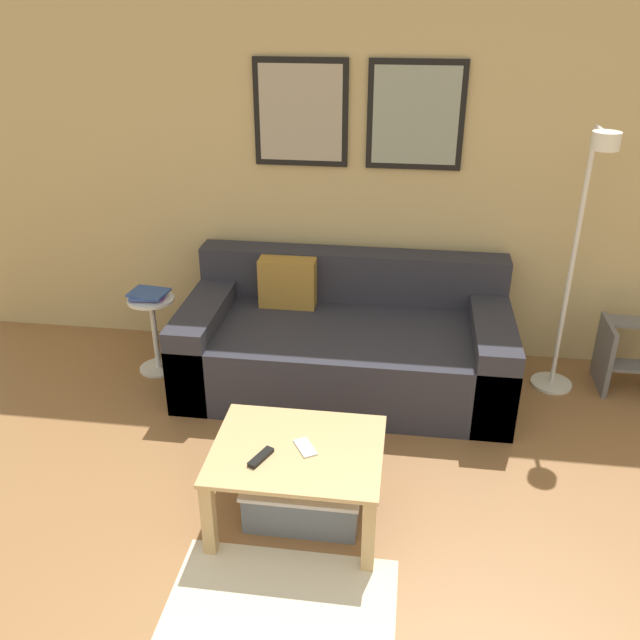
{
  "coord_description": "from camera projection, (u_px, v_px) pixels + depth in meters",
  "views": [
    {
      "loc": [
        0.29,
        -1.03,
        2.29
      ],
      "look_at": [
        -0.11,
        1.86,
        0.85
      ],
      "focal_mm": 38.0,
      "sensor_mm": 36.0,
      "label": 1
    }
  ],
  "objects": [
    {
      "name": "coffee_table",
      "position": [
        298.0,
        462.0,
        3.11
      ],
      "size": [
        0.78,
        0.63,
        0.4
      ],
      "color": "tan",
      "rests_on": "ground_plane"
    },
    {
      "name": "wall_back",
      "position": [
        367.0,
        164.0,
        4.26
      ],
      "size": [
        5.6,
        0.09,
        2.55
      ],
      "color": "tan",
      "rests_on": "ground_plane"
    },
    {
      "name": "couch",
      "position": [
        345.0,
        344.0,
        4.26
      ],
      "size": [
        2.0,
        1.0,
        0.75
      ],
      "color": "#2D2D38",
      "rests_on": "ground_plane"
    },
    {
      "name": "step_stool",
      "position": [
        635.0,
        354.0,
        4.2
      ],
      "size": [
        0.39,
        0.34,
        0.44
      ],
      "color": "slate",
      "rests_on": "ground_plane"
    },
    {
      "name": "side_table",
      "position": [
        154.0,
        328.0,
        4.37
      ],
      "size": [
        0.29,
        0.29,
        0.52
      ],
      "color": "white",
      "rests_on": "ground_plane"
    },
    {
      "name": "cell_phone",
      "position": [
        305.0,
        447.0,
        3.08
      ],
      "size": [
        0.13,
        0.15,
        0.01
      ],
      "primitive_type": "cube",
      "rotation": [
        0.0,
        0.0,
        0.53
      ],
      "color": "silver",
      "rests_on": "coffee_table"
    },
    {
      "name": "floor_lamp",
      "position": [
        579.0,
        253.0,
        3.83
      ],
      "size": [
        0.25,
        0.43,
        1.63
      ],
      "color": "white",
      "rests_on": "ground_plane"
    },
    {
      "name": "remote_control",
      "position": [
        261.0,
        457.0,
        3.01
      ],
      "size": [
        0.1,
        0.15,
        0.02
      ],
      "primitive_type": "cube",
      "rotation": [
        0.0,
        0.0,
        -0.42
      ],
      "color": "black",
      "rests_on": "coffee_table"
    },
    {
      "name": "book_stack",
      "position": [
        148.0,
        294.0,
        4.27
      ],
      "size": [
        0.25,
        0.21,
        0.05
      ],
      "color": "#8C4C93",
      "rests_on": "side_table"
    },
    {
      "name": "area_rug",
      "position": [
        279.0,
        612.0,
        2.76
      ],
      "size": [
        0.94,
        0.68,
        0.01
      ],
      "primitive_type": "cube",
      "color": "beige",
      "rests_on": "ground_plane"
    },
    {
      "name": "storage_bin",
      "position": [
        304.0,
        496.0,
        3.22
      ],
      "size": [
        0.55,
        0.36,
        0.21
      ],
      "color": "slate",
      "rests_on": "ground_plane"
    }
  ]
}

